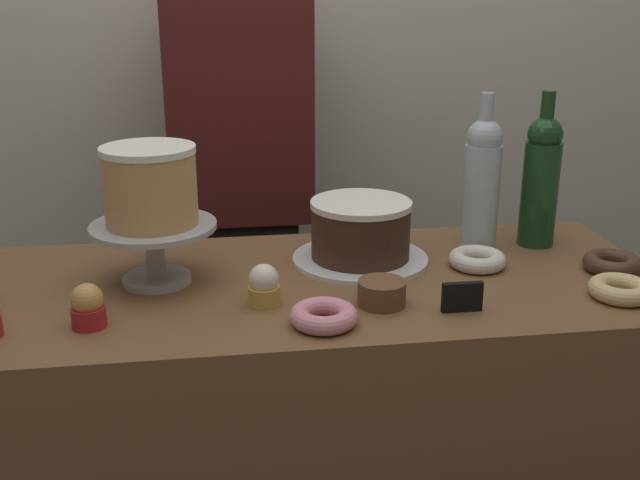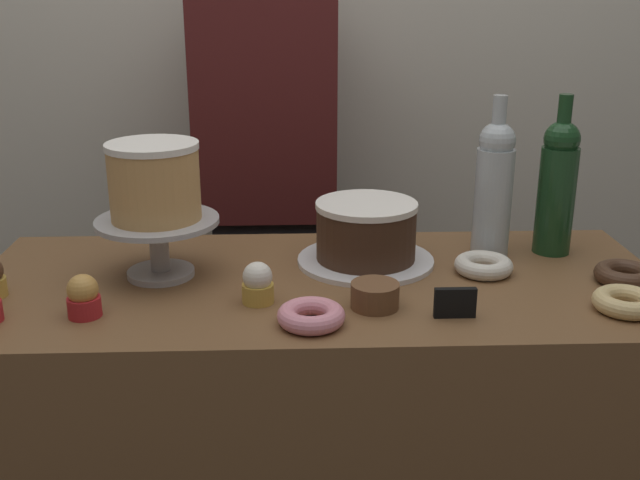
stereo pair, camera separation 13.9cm
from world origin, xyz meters
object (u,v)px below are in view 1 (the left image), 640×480
donut_pink (324,316)px  donut_chocolate (612,263)px  wine_bottle_clear (482,182)px  barista_figure (243,219)px  price_sign_chalkboard (462,297)px  cupcake_caramel (88,307)px  chocolate_round_cake (361,229)px  cake_stand_pedestal (154,242)px  wine_bottle_green (541,178)px  cupcake_vanilla (264,286)px  cookie_stack (382,293)px  donut_sugar (477,259)px  donut_glazed (621,289)px  white_layer_cake (150,186)px

donut_pink → donut_chocolate: (0.59, 0.16, 0.00)m
wine_bottle_clear → barista_figure: bearing=133.6°
donut_pink → price_sign_chalkboard: bearing=4.7°
cupcake_caramel → donut_chocolate: 0.97m
chocolate_round_cake → cake_stand_pedestal: bearing=-172.2°
wine_bottle_green → cupcake_caramel: 0.94m
wine_bottle_clear → cupcake_vanilla: 0.53m
cupcake_vanilla → barista_figure: 0.73m
cupcake_vanilla → cookie_stack: cupcake_vanilla is taller
donut_chocolate → barista_figure: barista_figure is taller
wine_bottle_green → donut_sugar: (-0.17, -0.12, -0.13)m
donut_chocolate → price_sign_chalkboard: price_sign_chalkboard is taller
cupcake_vanilla → barista_figure: size_ratio=0.05×
wine_bottle_green → cupcake_caramel: wine_bottle_green is taller
donut_chocolate → price_sign_chalkboard: bearing=-158.1°
barista_figure → cake_stand_pedestal: bearing=-107.4°
donut_pink → barista_figure: bearing=96.6°
chocolate_round_cake → wine_bottle_clear: wine_bottle_clear is taller
cupcake_caramel → barista_figure: (0.28, 0.77, -0.10)m
wine_bottle_green → cupcake_vanilla: 0.65m
cupcake_caramel → price_sign_chalkboard: cupcake_caramel is taller
donut_pink → price_sign_chalkboard: (0.24, 0.02, 0.01)m
wine_bottle_green → chocolate_round_cake: bearing=-172.6°
price_sign_chalkboard → barista_figure: barista_figure is taller
cupcake_caramel → price_sign_chalkboard: 0.62m
wine_bottle_clear → donut_sugar: wine_bottle_clear is taller
wine_bottle_clear → donut_pink: size_ratio=2.91×
donut_pink → donut_chocolate: same height
cupcake_caramel → donut_glazed: size_ratio=0.66×
cupcake_caramel → barista_figure: 0.83m
donut_glazed → barista_figure: size_ratio=0.07×
chocolate_round_cake → cupcake_caramel: size_ratio=2.69×
donut_chocolate → cupcake_caramel: bearing=-173.4°
chocolate_round_cake → donut_pink: (-0.12, -0.28, -0.05)m
chocolate_round_cake → donut_chocolate: chocolate_round_cake is taller
donut_sugar → cookie_stack: (-0.23, -0.15, 0.01)m
donut_sugar → price_sign_chalkboard: price_sign_chalkboard is taller
chocolate_round_cake → wine_bottle_green: 0.40m
donut_chocolate → cookie_stack: cookie_stack is taller
wine_bottle_green → donut_sugar: wine_bottle_green is taller
cupcake_vanilla → cookie_stack: size_ratio=0.88×
cake_stand_pedestal → cupcake_caramel: 0.21m
white_layer_cake → cupcake_caramel: size_ratio=2.28×
cake_stand_pedestal → cookie_stack: cake_stand_pedestal is taller
donut_pink → donut_chocolate: size_ratio=1.00×
cupcake_vanilla → donut_chocolate: size_ratio=0.66×
donut_pink → wine_bottle_clear: bearing=40.9°
wine_bottle_green → donut_glazed: size_ratio=2.91×
cupcake_caramel → donut_glazed: cupcake_caramel is taller
price_sign_chalkboard → barista_figure: size_ratio=0.04×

